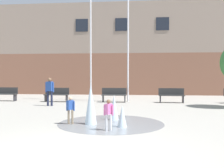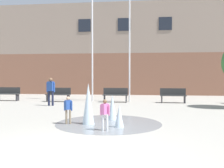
{
  "view_description": "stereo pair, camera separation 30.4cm",
  "coord_description": "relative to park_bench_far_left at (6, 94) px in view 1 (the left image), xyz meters",
  "views": [
    {
      "loc": [
        1.41,
        -5.48,
        1.76
      ],
      "look_at": [
        0.14,
        7.5,
        1.3
      ],
      "focal_mm": 42.0,
      "sensor_mm": 36.0,
      "label": 1
    },
    {
      "loc": [
        1.72,
        -5.44,
        1.76
      ],
      "look_at": [
        0.14,
        7.5,
        1.3
      ],
      "focal_mm": 42.0,
      "sensor_mm": 36.0,
      "label": 2
    }
  ],
  "objects": [
    {
      "name": "park_bench_far_left",
      "position": [
        0.0,
        0.0,
        0.0
      ],
      "size": [
        1.6,
        0.44,
        0.91
      ],
      "color": "#28282D",
      "rests_on": "ground"
    },
    {
      "name": "library_building",
      "position": [
        7.45,
        9.02,
        3.58
      ],
      "size": [
        36.0,
        6.05,
        8.11
      ],
      "color": "brown",
      "rests_on": "ground"
    },
    {
      "name": "adult_watching",
      "position": [
        3.92,
        -2.47,
        0.45
      ],
      "size": [
        0.5,
        0.28,
        1.59
      ],
      "rotation": [
        0.0,
        0.0,
        -0.25
      ],
      "color": "#1E233D",
      "rests_on": "ground"
    },
    {
      "name": "park_bench_center",
      "position": [
        7.35,
        -0.08,
        0.0
      ],
      "size": [
        1.6,
        0.44,
        0.91
      ],
      "color": "#28282D",
      "rests_on": "ground"
    },
    {
      "name": "flagpole_left",
      "position": [
        5.78,
        0.39,
        4.11
      ],
      "size": [
        0.8,
        0.1,
        8.67
      ],
      "color": "silver",
      "rests_on": "ground"
    },
    {
      "name": "child_in_fountain",
      "position": [
        7.95,
        -8.64,
        0.1
      ],
      "size": [
        0.31,
        0.24,
        0.99
      ],
      "rotation": [
        0.0,
        0.0,
        -2.17
      ],
      "color": "silver",
      "rests_on": "ground"
    },
    {
      "name": "park_bench_under_left_flagpole",
      "position": [
        3.59,
        -0.18,
        0.0
      ],
      "size": [
        1.6,
        0.44,
        0.91
      ],
      "color": "#28282D",
      "rests_on": "ground"
    },
    {
      "name": "ground_plane",
      "position": [
        7.45,
        -11.3,
        -0.48
      ],
      "size": [
        100.0,
        100.0,
        0.0
      ],
      "primitive_type": "plane",
      "color": "#9E998E"
    },
    {
      "name": "child_with_pink_shirt",
      "position": [
        6.48,
        -7.71,
        0.1
      ],
      "size": [
        0.31,
        0.24,
        0.99
      ],
      "rotation": [
        0.0,
        0.0,
        0.76
      ],
      "color": "#89755B",
      "rests_on": "ground"
    },
    {
      "name": "park_bench_under_right_flagpole",
      "position": [
        10.98,
        -0.04,
        0.0
      ],
      "size": [
        1.6,
        0.44,
        0.91
      ],
      "color": "#28282D",
      "rests_on": "ground"
    },
    {
      "name": "flagpole_right",
      "position": [
        8.25,
        0.39,
        3.85
      ],
      "size": [
        0.8,
        0.1,
        8.17
      ],
      "color": "silver",
      "rests_on": "ground"
    },
    {
      "name": "splash_fountain",
      "position": [
        7.64,
        -7.45,
        0.01
      ],
      "size": [
        3.83,
        3.83,
        1.46
      ],
      "color": "gray",
      "rests_on": "ground"
    }
  ]
}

